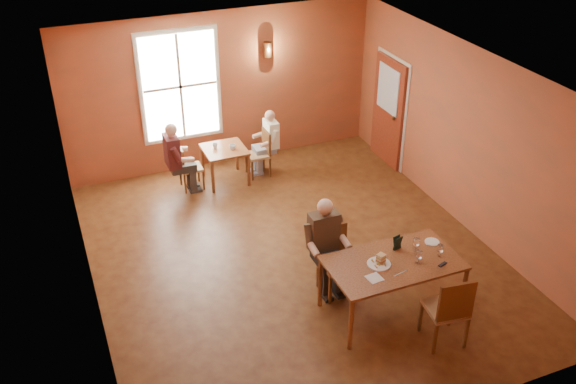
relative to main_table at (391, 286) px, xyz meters
name	(u,v)px	position (x,y,z in m)	size (l,w,h in m)	color
ground	(293,255)	(-0.75, 1.70, -0.42)	(6.00, 7.00, 0.01)	brown
wall_back	(222,90)	(-0.75, 5.20, 1.08)	(6.00, 0.04, 3.00)	brown
wall_front	(426,324)	(-0.75, -1.80, 1.08)	(6.00, 0.04, 3.00)	brown
wall_left	(81,214)	(-3.75, 1.70, 1.08)	(0.04, 7.00, 3.00)	brown
wall_right	(465,138)	(2.25, 1.70, 1.08)	(0.04, 7.00, 3.00)	brown
ceiling	(294,73)	(-0.75, 1.70, 2.58)	(6.00, 7.00, 0.04)	white
window	(180,86)	(-1.55, 5.15, 1.28)	(1.36, 0.10, 1.96)	white
door	(388,112)	(2.19, 4.00, 0.63)	(0.12, 1.04, 2.10)	maroon
wall_sconce	(268,50)	(0.15, 5.10, 1.78)	(0.16, 0.16, 0.28)	brown
main_table	(391,286)	(0.00, 0.00, 0.00)	(1.79, 1.01, 0.84)	brown
chair_diner_main	(338,263)	(-0.50, 0.65, 0.09)	(0.45, 0.45, 1.02)	#593413
diner_main	(339,254)	(-0.50, 0.62, 0.27)	(0.55, 0.55, 1.38)	#3A2619
chair_empty	(446,307)	(0.35, -0.76, 0.12)	(0.48, 0.48, 1.09)	#5A2512
plate_food	(379,263)	(-0.22, 0.02, 0.44)	(0.32, 0.32, 0.04)	white
sandwich	(381,259)	(-0.18, 0.04, 0.48)	(0.10, 0.10, 0.12)	tan
goblet_a	(416,244)	(0.41, 0.12, 0.52)	(0.08, 0.08, 0.20)	white
goblet_b	(440,250)	(0.63, -0.13, 0.52)	(0.08, 0.08, 0.20)	white
goblet_c	(419,257)	(0.29, -0.15, 0.52)	(0.08, 0.08, 0.20)	silver
menu_stand	(397,243)	(0.19, 0.24, 0.52)	(0.12, 0.06, 0.20)	black
knife	(400,273)	(-0.05, -0.26, 0.42)	(0.23, 0.02, 0.00)	silver
napkin	(374,278)	(-0.41, -0.22, 0.42)	(0.19, 0.19, 0.01)	white
side_plate	(432,242)	(0.72, 0.19, 0.43)	(0.20, 0.20, 0.02)	silver
sunglasses	(443,264)	(0.56, -0.31, 0.43)	(0.14, 0.04, 0.02)	black
second_table	(225,165)	(-0.99, 4.39, -0.08)	(0.77, 0.77, 0.68)	brown
chair_diner_white	(258,154)	(-0.34, 4.39, 0.03)	(0.39, 0.39, 0.89)	#402514
diner_white	(259,146)	(-0.31, 4.39, 0.18)	(0.48, 0.48, 1.21)	white
chair_diner_maroon	(191,167)	(-1.64, 4.39, 0.01)	(0.38, 0.38, 0.86)	#4B2913
diner_maroon	(188,156)	(-1.67, 4.39, 0.25)	(0.53, 0.53, 1.33)	maroon
cup_a	(232,147)	(-0.86, 4.31, 0.31)	(0.12, 0.12, 0.10)	white
cup_b	(215,146)	(-1.14, 4.48, 0.30)	(0.10, 0.10, 0.09)	silver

